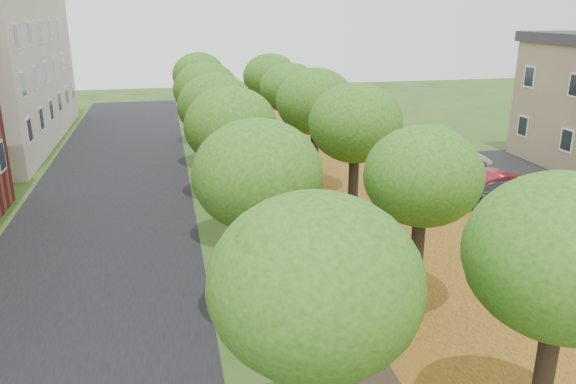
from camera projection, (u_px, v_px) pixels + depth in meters
street_asphalt at (101, 229)px, 23.75m from camera, size 8.00×70.00×0.01m
footpath at (275, 216)px, 25.26m from camera, size 3.20×70.00×0.01m
leaf_verge at (380, 208)px, 26.27m from camera, size 7.50×70.00×0.01m
parking_lot at (528, 190)px, 28.92m from camera, size 9.00×16.00×0.01m
tree_row_west at (223, 119)px, 23.41m from camera, size 3.52×33.52×6.05m
tree_row_east at (333, 115)px, 24.38m from camera, size 3.52×33.52×6.05m
car_red at (500, 186)px, 27.01m from camera, size 4.78×2.12×1.52m
car_grey at (507, 191)px, 26.49m from camera, size 5.01×2.82×1.37m
car_white at (445, 158)px, 32.24m from camera, size 5.61×3.04×1.49m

